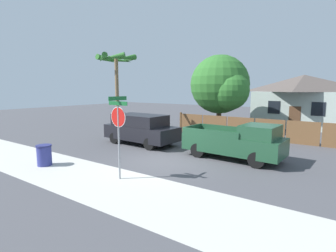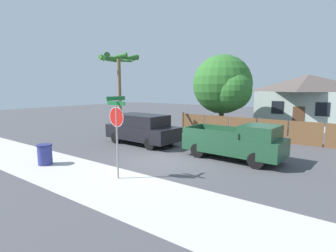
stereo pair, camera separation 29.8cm
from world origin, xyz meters
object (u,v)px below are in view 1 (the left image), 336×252
(house, at_px, (303,99))
(oak_tree, at_px, (222,86))
(red_suv, at_px, (141,128))
(stop_sign, at_px, (118,123))
(orange_pickup, at_px, (237,142))
(trash_bin, at_px, (44,155))
(palm_tree, at_px, (116,65))

(house, bearing_deg, oak_tree, -120.80)
(red_suv, distance_m, stop_sign, 6.52)
(oak_tree, xyz_separation_m, stop_sign, (1.47, -12.78, -1.52))
(oak_tree, distance_m, orange_pickup, 8.96)
(orange_pickup, relative_size, trash_bin, 5.19)
(orange_pickup, xyz_separation_m, stop_sign, (-2.65, -5.34, 1.29))
(house, xyz_separation_m, palm_tree, (-11.42, -12.93, 2.82))
(house, height_order, stop_sign, house)
(oak_tree, bearing_deg, palm_tree, -143.38)
(stop_sign, bearing_deg, orange_pickup, 65.43)
(oak_tree, distance_m, palm_tree, 8.45)
(oak_tree, distance_m, stop_sign, 12.95)
(house, height_order, red_suv, house)
(palm_tree, relative_size, trash_bin, 6.47)
(house, xyz_separation_m, orange_pickup, (-0.64, -15.42, -1.58))
(house, distance_m, stop_sign, 21.02)
(red_suv, bearing_deg, stop_sign, -53.61)
(oak_tree, bearing_deg, trash_bin, -101.05)
(palm_tree, distance_m, trash_bin, 10.57)
(trash_bin, bearing_deg, red_suv, 84.80)
(red_suv, distance_m, orange_pickup, 6.20)
(stop_sign, height_order, trash_bin, stop_sign)
(house, relative_size, trash_bin, 8.55)
(palm_tree, bearing_deg, orange_pickup, -13.01)
(house, distance_m, orange_pickup, 15.52)
(oak_tree, relative_size, orange_pickup, 1.25)
(stop_sign, bearing_deg, red_suv, 125.41)
(house, relative_size, red_suv, 1.66)
(stop_sign, bearing_deg, trash_bin, -168.65)
(palm_tree, distance_m, red_suv, 6.74)
(oak_tree, distance_m, trash_bin, 14.09)
(palm_tree, bearing_deg, oak_tree, 36.62)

